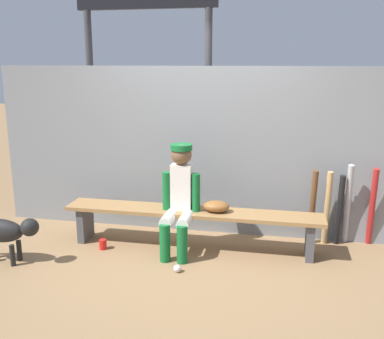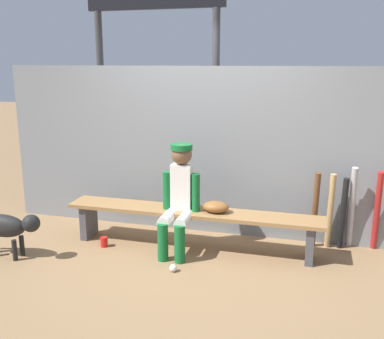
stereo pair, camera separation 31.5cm
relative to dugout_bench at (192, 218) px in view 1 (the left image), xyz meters
name	(u,v)px [view 1 (the left image)]	position (x,y,z in m)	size (l,w,h in m)	color
ground_plane	(192,248)	(0.00, 0.00, -0.35)	(30.00, 30.00, 0.00)	olive
chainlink_fence	(201,152)	(0.00, 0.53, 0.62)	(4.94, 0.03, 1.94)	gray
dugout_bench	(192,218)	(0.00, 0.00, 0.00)	(2.79, 0.36, 0.44)	olive
player_seated	(179,196)	(-0.11, -0.11, 0.28)	(0.41, 0.55, 1.15)	silver
baseball_glove	(216,206)	(0.26, 0.00, 0.15)	(0.28, 0.20, 0.12)	brown
bat_wood_dark	(312,208)	(1.28, 0.36, 0.08)	(0.06, 0.06, 0.86)	brown
bat_wood_tan	(327,208)	(1.44, 0.39, 0.08)	(0.06, 0.06, 0.84)	tan
bat_aluminum_black	(339,210)	(1.57, 0.40, 0.06)	(0.06, 0.06, 0.81)	black
bat_aluminum_silver	(348,204)	(1.66, 0.45, 0.12)	(0.06, 0.06, 0.93)	#B7B7BC
bat_aluminum_red	(372,207)	(1.91, 0.45, 0.10)	(0.06, 0.06, 0.90)	#B22323
baseball	(177,269)	(-0.02, -0.60, -0.31)	(0.07, 0.07, 0.07)	white
cup_on_ground	(103,244)	(-0.94, -0.23, -0.29)	(0.08, 0.08, 0.11)	red
cup_on_bench	(194,203)	(0.01, 0.07, 0.14)	(0.08, 0.08, 0.11)	#1E47AD
scoreboard	(150,10)	(-0.85, 1.45, 2.29)	(2.17, 0.27, 3.76)	#3F3F42
dog	(5,231)	(-1.77, -0.73, -0.01)	(0.84, 0.20, 0.49)	black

